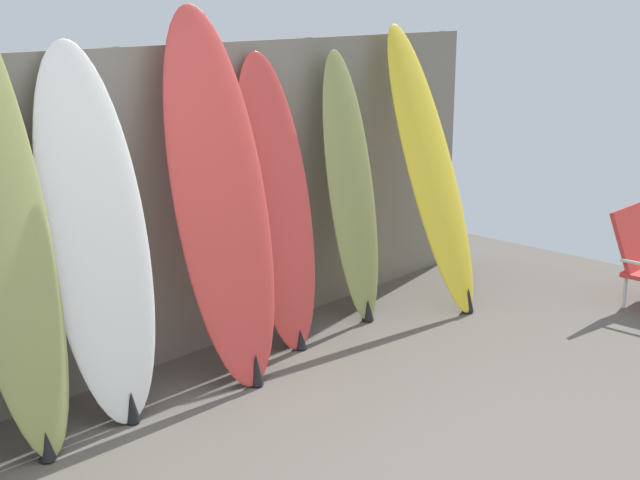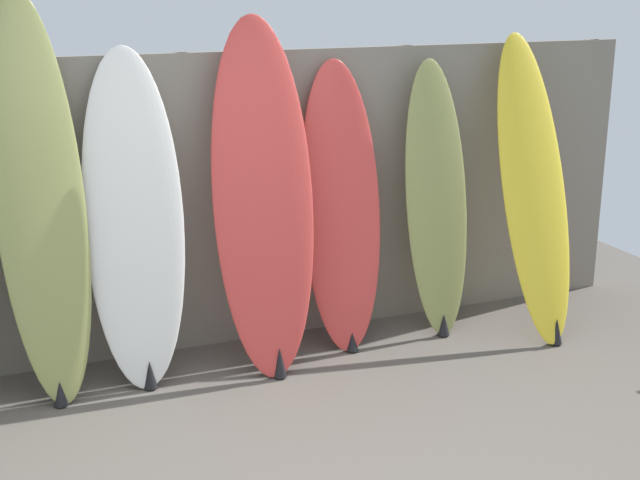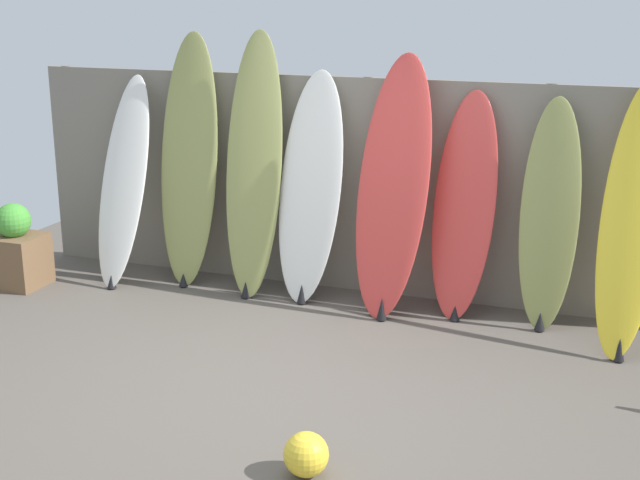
{
  "view_description": "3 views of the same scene",
  "coord_description": "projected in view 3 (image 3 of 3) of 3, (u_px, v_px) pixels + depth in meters",
  "views": [
    {
      "loc": [
        -2.7,
        -1.94,
        2.06
      ],
      "look_at": [
        0.42,
        0.96,
        0.88
      ],
      "focal_mm": 50.0,
      "sensor_mm": 36.0,
      "label": 1
    },
    {
      "loc": [
        -1.19,
        -3.07,
        2.22
      ],
      "look_at": [
        0.33,
        0.7,
        1.01
      ],
      "focal_mm": 50.0,
      "sensor_mm": 36.0,
      "label": 2
    },
    {
      "loc": [
        2.12,
        -4.89,
        2.52
      ],
      "look_at": [
        0.02,
        0.86,
        0.76
      ],
      "focal_mm": 50.0,
      "sensor_mm": 36.0,
      "label": 3
    }
  ],
  "objects": [
    {
      "name": "surfboard_olive_2",
      "position": [
        254.0,
        167.0,
        7.32
      ],
      "size": [
        0.53,
        0.57,
        2.18
      ],
      "color": "olive",
      "rests_on": "ground"
    },
    {
      "name": "fence_back",
      "position": [
        366.0,
        187.0,
        7.38
      ],
      "size": [
        6.08,
        0.11,
        1.8
      ],
      "color": "gray",
      "rests_on": "ground"
    },
    {
      "name": "surfboard_white_3",
      "position": [
        310.0,
        189.0,
        7.22
      ],
      "size": [
        0.6,
        0.55,
        1.87
      ],
      "color": "white",
      "rests_on": "ground"
    },
    {
      "name": "beach_ball",
      "position": [
        306.0,
        454.0,
        4.71
      ],
      "size": [
        0.24,
        0.24,
        0.24
      ],
      "primitive_type": "sphere",
      "color": "yellow",
      "rests_on": "ground"
    },
    {
      "name": "surfboard_olive_6",
      "position": [
        549.0,
        217.0,
        6.61
      ],
      "size": [
        0.44,
        0.38,
        1.74
      ],
      "color": "olive",
      "rests_on": "ground"
    },
    {
      "name": "ground",
      "position": [
        272.0,
        385.0,
        5.81
      ],
      "size": [
        7.68,
        7.68,
        0.0
      ],
      "primitive_type": "plane",
      "color": "#5B544C"
    },
    {
      "name": "surfboard_white_0",
      "position": [
        124.0,
        182.0,
        7.66
      ],
      "size": [
        0.45,
        0.69,
        1.78
      ],
      "color": "white",
      "rests_on": "ground"
    },
    {
      "name": "surfboard_red_5",
      "position": [
        464.0,
        208.0,
        6.84
      ],
      "size": [
        0.54,
        0.49,
        1.75
      ],
      "color": "#D13D38",
      "rests_on": "ground"
    },
    {
      "name": "surfboard_yellow_7",
      "position": [
        632.0,
        220.0,
        6.22
      ],
      "size": [
        0.51,
        0.85,
        1.89
      ],
      "color": "yellow",
      "rests_on": "ground"
    },
    {
      "name": "planter_box",
      "position": [
        16.0,
        251.0,
        7.66
      ],
      "size": [
        0.46,
        0.42,
        0.73
      ],
      "color": "brown",
      "rests_on": "ground"
    },
    {
      "name": "surfboard_red_4",
      "position": [
        393.0,
        188.0,
        6.87
      ],
      "size": [
        0.65,
        0.66,
        2.03
      ],
      "color": "#D13D38",
      "rests_on": "ground"
    },
    {
      "name": "surfboard_olive_1",
      "position": [
        189.0,
        162.0,
        7.57
      ],
      "size": [
        0.54,
        0.47,
        2.15
      ],
      "color": "olive",
      "rests_on": "ground"
    }
  ]
}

